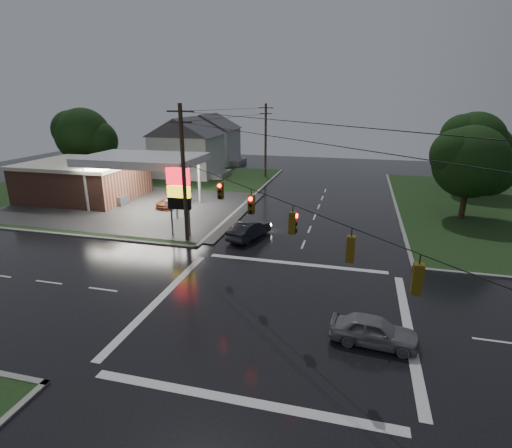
% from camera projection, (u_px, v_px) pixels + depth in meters
% --- Properties ---
extents(ground, '(120.00, 120.00, 0.00)m').
position_uv_depth(ground, '(276.00, 312.00, 22.25)').
color(ground, black).
rests_on(ground, ground).
extents(grass_nw, '(36.00, 36.00, 0.08)m').
position_uv_depth(grass_nw, '(122.00, 187.00, 52.39)').
color(grass_nw, black).
rests_on(grass_nw, ground).
extents(gas_station, '(26.20, 18.00, 5.60)m').
position_uv_depth(gas_station, '(92.00, 178.00, 45.74)').
color(gas_station, '#2D2D2D').
rests_on(gas_station, ground).
extents(pylon_sign, '(2.00, 0.35, 6.00)m').
position_uv_depth(pylon_sign, '(179.00, 190.00, 33.20)').
color(pylon_sign, '#59595E').
rests_on(pylon_sign, ground).
extents(utility_pole_nw, '(2.20, 0.32, 11.00)m').
position_uv_depth(utility_pole_nw, '(184.00, 173.00, 31.52)').
color(utility_pole_nw, '#382619').
rests_on(utility_pole_nw, ground).
extents(utility_pole_n, '(2.20, 0.32, 10.50)m').
position_uv_depth(utility_pole_n, '(266.00, 140.00, 57.87)').
color(utility_pole_n, '#382619').
rests_on(utility_pole_n, ground).
extents(traffic_signals, '(26.87, 26.87, 1.47)m').
position_uv_depth(traffic_signals, '(278.00, 200.00, 20.25)').
color(traffic_signals, black).
rests_on(traffic_signals, ground).
extents(house_near, '(11.05, 8.48, 8.60)m').
position_uv_depth(house_near, '(187.00, 146.00, 59.07)').
color(house_near, silver).
rests_on(house_near, ground).
extents(house_far, '(11.05, 8.48, 8.60)m').
position_uv_depth(house_far, '(210.00, 138.00, 70.37)').
color(house_far, silver).
rests_on(house_far, ground).
extents(tree_nw_behind, '(8.93, 7.60, 10.00)m').
position_uv_depth(tree_nw_behind, '(84.00, 136.00, 56.06)').
color(tree_nw_behind, black).
rests_on(tree_nw_behind, ground).
extents(tree_ne_near, '(7.99, 6.80, 8.98)m').
position_uv_depth(tree_ne_near, '(472.00, 162.00, 37.46)').
color(tree_ne_near, black).
rests_on(tree_ne_near, ground).
extents(tree_ne_far, '(8.46, 7.20, 9.80)m').
position_uv_depth(tree_ne_far, '(475.00, 143.00, 47.62)').
color(tree_ne_far, black).
rests_on(tree_ne_far, ground).
extents(car_north, '(2.96, 4.97, 1.55)m').
position_uv_depth(car_north, '(249.00, 230.00, 33.59)').
color(car_north, '#202328').
rests_on(car_north, ground).
extents(car_crossing, '(4.33, 2.06, 1.43)m').
position_uv_depth(car_crossing, '(374.00, 331.00, 19.23)').
color(car_crossing, gray).
rests_on(car_crossing, ground).
extents(car_pump, '(2.87, 5.09, 1.39)m').
position_uv_depth(car_pump, '(174.00, 200.00, 43.31)').
color(car_pump, '#562713').
rests_on(car_pump, ground).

